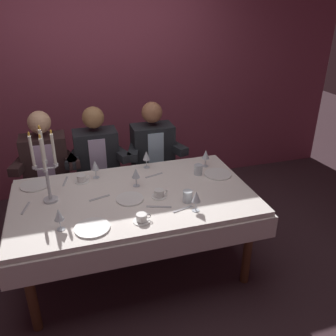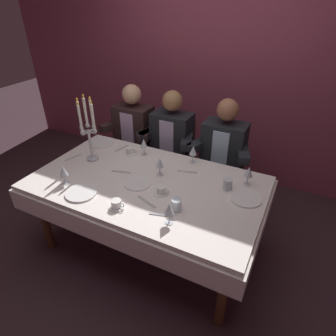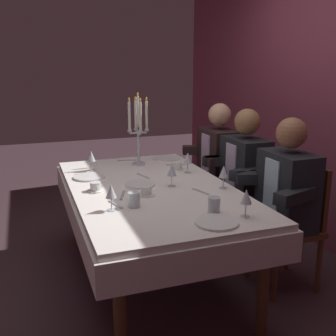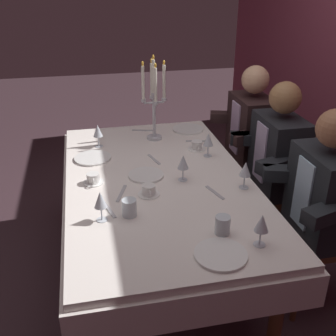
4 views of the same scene
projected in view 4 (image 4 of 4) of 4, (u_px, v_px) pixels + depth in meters
name	position (u px, v px, depth m)	size (l,w,h in m)	color
ground_plane	(159.00, 274.00, 2.82)	(12.00, 12.00, 0.00)	#3D292F
dining_table	(158.00, 195.00, 2.55)	(1.94, 1.14, 0.74)	white
candelabra	(154.00, 100.00, 2.95)	(0.19, 0.19, 0.62)	silver
dinner_plate_0	(221.00, 255.00, 1.82)	(0.24, 0.24, 0.01)	white
dinner_plate_1	(93.00, 158.00, 2.75)	(0.24, 0.24, 0.01)	white
dinner_plate_2	(188.00, 129.00, 3.24)	(0.24, 0.24, 0.01)	white
dinner_plate_3	(146.00, 175.00, 2.52)	(0.22, 0.22, 0.01)	white
wine_glass_0	(262.00, 224.00, 1.85)	(0.07, 0.07, 0.16)	silver
wine_glass_1	(183.00, 163.00, 2.43)	(0.07, 0.07, 0.16)	silver
wine_glass_2	(100.00, 201.00, 2.04)	(0.07, 0.07, 0.16)	silver
wine_glass_3	(245.00, 170.00, 2.34)	(0.07, 0.07, 0.16)	silver
wine_glass_4	(208.00, 140.00, 2.75)	(0.07, 0.07, 0.16)	silver
wine_glass_5	(98.00, 131.00, 2.89)	(0.07, 0.07, 0.16)	silver
water_tumbler_0	(223.00, 225.00, 1.96)	(0.07, 0.07, 0.09)	silver
water_tumbler_1	(129.00, 208.00, 2.11)	(0.08, 0.08, 0.09)	silver
coffee_cup_0	(149.00, 191.00, 2.31)	(0.13, 0.12, 0.06)	white
coffee_cup_1	(197.00, 146.00, 2.89)	(0.13, 0.12, 0.06)	white
coffee_cup_2	(93.00, 179.00, 2.43)	(0.13, 0.12, 0.06)	white
spoon_0	(197.00, 141.00, 3.03)	(0.17, 0.02, 0.01)	#B7B7BC
fork_1	(154.00, 159.00, 2.74)	(0.17, 0.02, 0.01)	#B7B7BC
spoon_2	(215.00, 192.00, 2.34)	(0.17, 0.02, 0.01)	#B7B7BC
knife_3	(121.00, 193.00, 2.33)	(0.19, 0.02, 0.01)	#B7B7BC
fork_4	(143.00, 130.00, 3.22)	(0.17, 0.02, 0.01)	#B7B7BC
fork_5	(109.00, 210.00, 2.17)	(0.17, 0.02, 0.01)	#B7B7BC
seated_diner_0	(251.00, 129.00, 3.27)	(0.63, 0.48, 1.24)	brown
seated_diner_1	(279.00, 154.00, 2.84)	(0.63, 0.48, 1.24)	brown
seated_diner_2	(324.00, 195.00, 2.33)	(0.63, 0.48, 1.24)	brown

